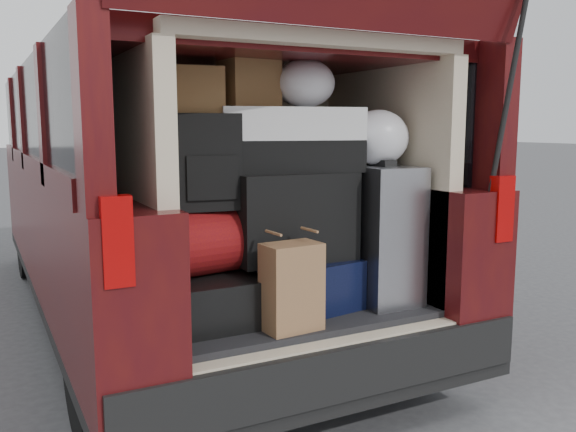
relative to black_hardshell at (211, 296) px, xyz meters
name	(u,v)px	position (x,y,z in m)	size (l,w,h in m)	color
ground	(300,430)	(0.37, -0.14, -0.65)	(80.00, 80.00, 0.00)	#3E3E41
minivan	(175,194)	(0.37, 1.72, 0.26)	(1.90, 5.35, 2.77)	black
load_floor	(273,353)	(0.37, 0.14, -0.38)	(1.24, 1.05, 0.55)	black
black_hardshell	(211,296)	(0.00, 0.00, 0.00)	(0.37, 0.51, 0.20)	black
navy_hardshell	(295,280)	(0.43, 0.03, 0.01)	(0.43, 0.53, 0.23)	black
silver_roller	(378,233)	(0.83, -0.08, 0.22)	(0.27, 0.44, 0.65)	silver
kraft_bag	(292,287)	(0.25, -0.29, 0.08)	(0.24, 0.15, 0.37)	olive
red_duffel	(209,242)	(0.00, 0.01, 0.24)	(0.43, 0.28, 0.28)	maroon
black_soft_case	(290,216)	(0.39, 0.00, 0.33)	(0.56, 0.33, 0.40)	black
backpack	(205,162)	(0.00, 0.02, 0.59)	(0.29, 0.17, 0.41)	black
twotone_duffel	(287,140)	(0.40, 0.05, 0.68)	(0.65, 0.34, 0.29)	silver
grocery_sack_lower	(196,90)	(-0.03, 0.06, 0.89)	(0.21, 0.17, 0.19)	brown
grocery_sack_upper	(249,81)	(0.24, 0.10, 0.94)	(0.23, 0.19, 0.23)	brown
plastic_bag_center	(305,83)	(0.49, 0.03, 0.93)	(0.27, 0.26, 0.22)	silver
plastic_bag_right	(378,138)	(0.83, -0.06, 0.68)	(0.30, 0.28, 0.26)	silver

